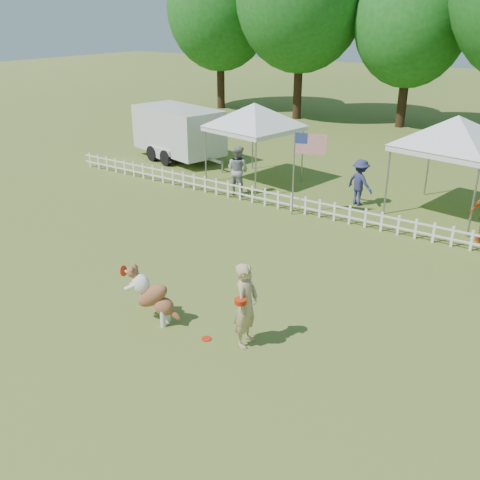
{
  "coord_description": "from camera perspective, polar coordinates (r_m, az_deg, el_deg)",
  "views": [
    {
      "loc": [
        6.52,
        -7.32,
        5.93
      ],
      "look_at": [
        0.16,
        2.0,
        1.1
      ],
      "focal_mm": 40.0,
      "sensor_mm": 36.0,
      "label": 1
    }
  ],
  "objects": [
    {
      "name": "tree_left",
      "position": [
        32.74,
        6.51,
        23.16
      ],
      "size": [
        7.4,
        7.4,
        12.0
      ],
      "primitive_type": null,
      "color": "#185017",
      "rests_on": "ground"
    },
    {
      "name": "spectator_a",
      "position": [
        18.74,
        -0.23,
        7.47
      ],
      "size": [
        0.86,
        0.68,
        1.72
      ],
      "primitive_type": "imported",
      "rotation": [
        0.0,
        0.0,
        3.11
      ],
      "color": "gray",
      "rests_on": "ground"
    },
    {
      "name": "frisbee_on_turf",
      "position": [
        10.7,
        -3.61,
        -10.47
      ],
      "size": [
        0.26,
        0.26,
        0.02
      ],
      "primitive_type": "cylinder",
      "rotation": [
        0.0,
        0.0,
        -0.39
      ],
      "color": "red",
      "rests_on": "ground"
    },
    {
      "name": "tree_far_left",
      "position": [
        36.37,
        -2.15,
        22.47
      ],
      "size": [
        6.6,
        6.6,
        11.0
      ],
      "primitive_type": null,
      "color": "#185017",
      "rests_on": "ground"
    },
    {
      "name": "flag_pole",
      "position": [
        16.65,
        5.72,
        7.03
      ],
      "size": [
        1.01,
        0.4,
        2.67
      ],
      "primitive_type": null,
      "rotation": [
        0.0,
        0.0,
        0.29
      ],
      "color": "gray",
      "rests_on": "ground"
    },
    {
      "name": "cargo_trailer",
      "position": [
        23.53,
        -6.57,
        11.24
      ],
      "size": [
        5.53,
        3.46,
        2.26
      ],
      "primitive_type": null,
      "rotation": [
        0.0,
        0.0,
        -0.25
      ],
      "color": "silver",
      "rests_on": "ground"
    },
    {
      "name": "handler",
      "position": [
        10.12,
        0.66,
        -6.93
      ],
      "size": [
        0.5,
        0.68,
        1.7
      ],
      "primitive_type": "imported",
      "rotation": [
        0.0,
        0.0,
        1.73
      ],
      "color": "tan",
      "rests_on": "ground"
    },
    {
      "name": "tree_center_left",
      "position": [
        31.32,
        17.7,
        20.28
      ],
      "size": [
        6.0,
        6.0,
        9.8
      ],
      "primitive_type": null,
      "color": "#185017",
      "rests_on": "ground"
    },
    {
      "name": "spectator_b",
      "position": [
        18.08,
        12.67,
        6.01
      ],
      "size": [
        1.13,
        0.88,
        1.54
      ],
      "primitive_type": "imported",
      "rotation": [
        0.0,
        0.0,
        2.79
      ],
      "color": "navy",
      "rests_on": "ground"
    },
    {
      "name": "picket_fence",
      "position": [
        16.71,
        9.26,
        3.17
      ],
      "size": [
        22.0,
        0.08,
        0.6
      ],
      "primitive_type": null,
      "color": "white",
      "rests_on": "ground"
    },
    {
      "name": "canopy_tent_right",
      "position": [
        17.81,
        21.55,
        7.21
      ],
      "size": [
        3.42,
        3.42,
        3.04
      ],
      "primitive_type": null,
      "rotation": [
        0.0,
        0.0,
        -0.18
      ],
      "color": "white",
      "rests_on": "ground"
    },
    {
      "name": "dog",
      "position": [
        11.07,
        -9.23,
        -5.91
      ],
      "size": [
        1.23,
        0.64,
        1.21
      ],
      "primitive_type": null,
      "rotation": [
        0.0,
        0.0,
        0.22
      ],
      "color": "brown",
      "rests_on": "ground"
    },
    {
      "name": "canopy_tent_left",
      "position": [
        20.04,
        1.52,
        10.19
      ],
      "size": [
        3.22,
        3.22,
        2.86
      ],
      "primitive_type": null,
      "rotation": [
        0.0,
        0.0,
        -0.18
      ],
      "color": "white",
      "rests_on": "ground"
    },
    {
      "name": "ground",
      "position": [
        11.46,
        -6.37,
        -8.16
      ],
      "size": [
        120.0,
        120.0,
        0.0
      ],
      "primitive_type": "plane",
      "color": "#415D1D",
      "rests_on": "ground"
    }
  ]
}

